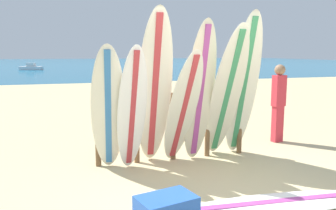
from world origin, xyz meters
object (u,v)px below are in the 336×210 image
object	(u,v)px
surfboard_rack	(173,120)
surfboard_leaning_far_right	(243,87)
surfboard_leaning_center_left	(154,90)
small_boat_offshore	(31,67)
surfboard_leaning_right	(226,94)
surfboard_lying_on_sand	(279,204)
surfboard_leaning_center	(183,108)
surfboard_leaning_center_right	(200,92)
surfboard_leaning_far_left	(108,109)
surfboard_leaning_left	(132,109)
beachgoer_standing	(279,100)

from	to	relation	value
surfboard_rack	surfboard_leaning_far_right	world-z (taller)	surfboard_leaning_far_right
surfboard_leaning_center_left	small_boat_offshore	size ratio (longest dim) A/B	1.02
surfboard_leaning_right	surfboard_lying_on_sand	distance (m)	2.17
surfboard_leaning_center	surfboard_leaning_far_right	xyz separation A→B (m)	(1.13, 0.10, 0.31)
surfboard_leaning_center_right	surfboard_leaning_far_right	bearing A→B (deg)	0.83
surfboard_leaning_center_right	surfboard_lying_on_sand	xyz separation A→B (m)	(0.27, -1.90, -1.16)
surfboard_leaning_far_left	surfboard_leaning_center_left	size ratio (longest dim) A/B	0.79
surfboard_leaning_far_left	surfboard_leaning_left	size ratio (longest dim) A/B	1.01
surfboard_leaning_far_left	beachgoer_standing	size ratio (longest dim) A/B	1.24
surfboard_lying_on_sand	beachgoer_standing	world-z (taller)	beachgoer_standing
surfboard_rack	small_boat_offshore	size ratio (longest dim) A/B	1.08
surfboard_rack	beachgoer_standing	bearing A→B (deg)	11.53
surfboard_rack	surfboard_leaning_far_right	distance (m)	1.33
surfboard_rack	surfboard_leaning_far_left	size ratio (longest dim) A/B	1.35
surfboard_leaning_center_left	surfboard_leaning_center_right	size ratio (longest dim) A/B	1.06
surfboard_rack	small_boat_offshore	bearing A→B (deg)	97.75
surfboard_lying_on_sand	beachgoer_standing	size ratio (longest dim) A/B	1.69
surfboard_leaning_center_left	surfboard_leaning_center_right	xyz separation A→B (m)	(0.79, 0.04, -0.07)
surfboard_leaning_left	beachgoer_standing	size ratio (longest dim) A/B	1.23
surfboard_leaning_center_left	surfboard_leaning_right	world-z (taller)	surfboard_leaning_center_left
small_boat_offshore	surfboard_leaning_center	bearing A→B (deg)	-82.28
surfboard_rack	surfboard_leaning_left	world-z (taller)	surfboard_leaning_left
surfboard_rack	surfboard_lying_on_sand	distance (m)	2.38
surfboard_leaning_far_left	surfboard_leaning_far_right	distance (m)	2.35
surfboard_leaning_center_right	surfboard_leaning_far_right	world-z (taller)	surfboard_leaning_far_right
surfboard_leaning_far_left	surfboard_leaning_center	bearing A→B (deg)	-2.27
surfboard_leaning_right	surfboard_lying_on_sand	size ratio (longest dim) A/B	0.85
surfboard_rack	surfboard_leaning_center_right	bearing A→B (deg)	-39.07
surfboard_leaning_far_left	small_boat_offshore	world-z (taller)	surfboard_leaning_far_left
surfboard_leaning_center_left	surfboard_lying_on_sand	size ratio (longest dim) A/B	0.93
surfboard_leaning_center_left	surfboard_leaning_center_right	world-z (taller)	surfboard_leaning_center_left
surfboard_rack	surfboard_leaning_right	bearing A→B (deg)	-22.65
surfboard_leaning_right	beachgoer_standing	xyz separation A→B (m)	(1.61, 0.84, -0.27)
surfboard_leaning_center_left	beachgoer_standing	world-z (taller)	surfboard_leaning_center_left
small_boat_offshore	surfboard_rack	bearing A→B (deg)	-82.25
beachgoer_standing	surfboard_leaning_center_right	bearing A→B (deg)	-159.07
surfboard_leaning_center	small_boat_offshore	world-z (taller)	surfboard_leaning_center
surfboard_rack	surfboard_leaning_left	size ratio (longest dim) A/B	1.36
surfboard_leaning_center_right	small_boat_offshore	distance (m)	34.72
surfboard_lying_on_sand	surfboard_leaning_far_right	bearing A→B (deg)	74.18
surfboard_leaning_far_right	surfboard_lying_on_sand	distance (m)	2.34
surfboard_rack	surfboard_leaning_left	xyz separation A→B (m)	(-0.80, -0.43, 0.29)
surfboard_lying_on_sand	small_boat_offshore	distance (m)	36.62
surfboard_leaning_center	surfboard_lying_on_sand	bearing A→B (deg)	-71.87
surfboard_leaning_left	surfboard_leaning_center	xyz separation A→B (m)	(0.84, 0.05, -0.03)
surfboard_leaning_left	surfboard_leaning_center	size ratio (longest dim) A/B	1.03
surfboard_leaning_left	surfboard_leaning_center_right	distance (m)	1.19
surfboard_rack	surfboard_leaning_right	size ratio (longest dim) A/B	1.16
surfboard_leaning_center_left	surfboard_leaning_center	distance (m)	0.55
surfboard_leaning_center	surfboard_leaning_right	world-z (taller)	surfboard_leaning_right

